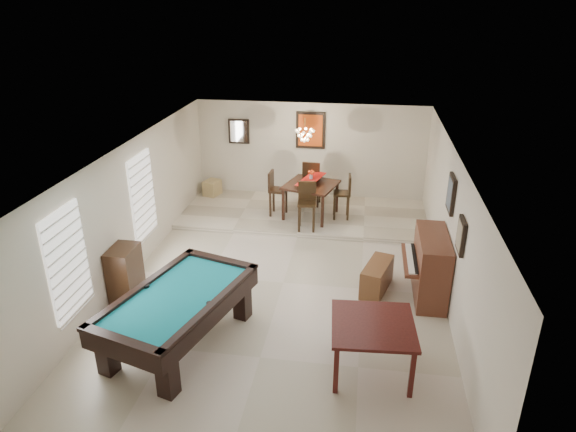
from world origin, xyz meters
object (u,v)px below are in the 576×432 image
(chandelier, at_px, (305,131))
(dining_chair_south, at_px, (307,207))
(upright_piano, at_px, (423,266))
(dining_table, at_px, (311,198))
(apothecary_chest, at_px, (125,273))
(dining_chair_east, at_px, (342,197))
(pool_table, at_px, (179,319))
(square_table, at_px, (371,347))
(piano_bench, at_px, (377,277))
(dining_chair_north, at_px, (312,183))
(corner_bench, at_px, (212,188))
(flower_vase, at_px, (311,175))
(dining_chair_west, at_px, (278,194))

(chandelier, bearing_deg, dining_chair_south, -79.13)
(upright_piano, xyz_separation_m, dining_table, (-2.39, 3.07, -0.01))
(upright_piano, bearing_deg, apothecary_chest, -170.53)
(dining_chair_east, bearing_deg, pool_table, -28.36)
(square_table, xyz_separation_m, piano_bench, (0.10, 2.29, -0.14))
(piano_bench, height_order, dining_table, dining_table)
(piano_bench, height_order, dining_chair_south, dining_chair_south)
(dining_table, relative_size, chandelier, 1.91)
(piano_bench, distance_m, dining_chair_north, 4.14)
(dining_table, xyz_separation_m, dining_chair_north, (-0.04, 0.75, 0.12))
(corner_bench, bearing_deg, flower_vase, -20.21)
(dining_chair_south, bearing_deg, apothecary_chest, -137.55)
(corner_bench, bearing_deg, piano_bench, -42.80)
(chandelier, bearing_deg, corner_bench, 161.58)
(dining_chair_south, xyz_separation_m, dining_chair_east, (0.75, 0.80, -0.01))
(flower_vase, bearing_deg, chandelier, 139.15)
(square_table, xyz_separation_m, dining_chair_north, (-1.53, 6.06, 0.30))
(upright_piano, distance_m, chandelier, 4.43)
(apothecary_chest, relative_size, dining_chair_east, 0.92)
(square_table, distance_m, corner_bench, 7.64)
(chandelier, bearing_deg, dining_chair_west, -162.11)
(pool_table, xyz_separation_m, upright_piano, (3.90, 2.03, 0.17))
(dining_table, height_order, dining_chair_north, dining_chair_north)
(pool_table, height_order, dining_chair_south, dining_chair_south)
(square_table, height_order, piano_bench, square_table)
(piano_bench, bearing_deg, dining_chair_west, 128.48)
(square_table, height_order, chandelier, chandelier)
(dining_chair_east, bearing_deg, dining_chair_west, -92.78)
(apothecary_chest, relative_size, dining_chair_south, 0.90)
(pool_table, height_order, dining_chair_west, dining_chair_west)
(dining_chair_south, relative_size, dining_chair_west, 1.00)
(dining_chair_north, distance_m, dining_chair_east, 1.08)
(upright_piano, bearing_deg, dining_chair_west, 136.34)
(dining_chair_south, bearing_deg, square_table, -76.51)
(pool_table, bearing_deg, dining_table, 90.04)
(piano_bench, relative_size, dining_chair_north, 0.83)
(upright_piano, distance_m, apothecary_chest, 5.41)
(flower_vase, bearing_deg, dining_chair_east, 0.92)
(dining_chair_south, distance_m, chandelier, 1.80)
(apothecary_chest, bearing_deg, flower_vase, 53.38)
(apothecary_chest, bearing_deg, upright_piano, 9.47)
(square_table, bearing_deg, corner_bench, 123.99)
(pool_table, distance_m, dining_chair_west, 5.12)
(pool_table, xyz_separation_m, corner_bench, (-1.27, 6.13, -0.11))
(dining_chair_south, xyz_separation_m, corner_bench, (-2.78, 1.81, -0.35))
(upright_piano, height_order, dining_chair_west, dining_chair_west)
(dining_chair_west, height_order, corner_bench, dining_chair_west)
(pool_table, relative_size, chandelier, 4.34)
(square_table, distance_m, dining_chair_north, 6.26)
(flower_vase, relative_size, dining_chair_east, 0.21)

